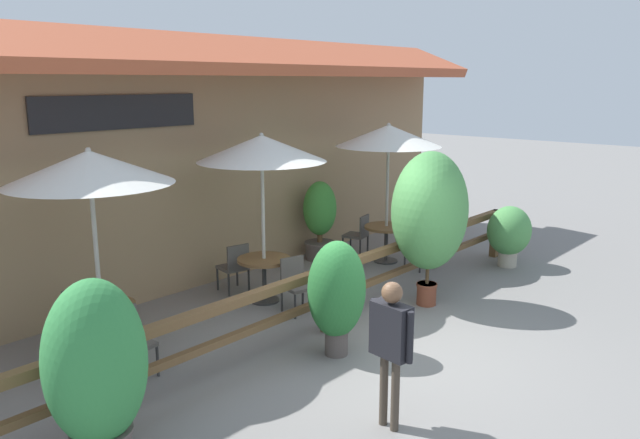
{
  "coord_description": "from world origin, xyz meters",
  "views": [
    {
      "loc": [
        -6.23,
        -4.3,
        3.45
      ],
      "look_at": [
        0.43,
        1.56,
        1.47
      ],
      "focal_mm": 35.0,
      "sensor_mm": 36.0,
      "label": 1
    }
  ],
  "objects": [
    {
      "name": "potted_plant_tall_tropical",
      "position": [
        -3.72,
        0.55,
        0.95
      ],
      "size": [
        0.92,
        0.83,
        1.79
      ],
      "color": "#564C47",
      "rests_on": "ground"
    },
    {
      "name": "patio_umbrella_middle",
      "position": [
        0.28,
        2.61,
        2.44
      ],
      "size": [
        1.99,
        1.99,
        2.68
      ],
      "color": "#B7B2A8",
      "rests_on": "ground"
    },
    {
      "name": "potted_plant_corner_fern",
      "position": [
        1.86,
        0.59,
        1.49
      ],
      "size": [
        1.26,
        1.13,
        2.42
      ],
      "color": "brown",
      "rests_on": "ground"
    },
    {
      "name": "potted_plant_entrance_palm",
      "position": [
        2.68,
        3.55,
        0.84
      ],
      "size": [
        0.69,
        0.62,
        1.55
      ],
      "color": "#564C47",
      "rests_on": "ground"
    },
    {
      "name": "chair_middle_wallside",
      "position": [
        0.27,
        3.31,
        0.46
      ],
      "size": [
        0.49,
        0.49,
        0.83
      ],
      "rotation": [
        0.0,
        0.0,
        2.95
      ],
      "color": "#514C47",
      "rests_on": "ground"
    },
    {
      "name": "chair_near_streetside",
      "position": [
        -2.56,
        1.93,
        0.46
      ],
      "size": [
        0.44,
        0.44,
        0.83
      ],
      "rotation": [
        0.0,
        0.0,
        0.06
      ],
      "color": "#514C47",
      "rests_on": "ground"
    },
    {
      "name": "chair_far_wallside",
      "position": [
        3.39,
        3.14,
        0.46
      ],
      "size": [
        0.51,
        0.51,
        0.83
      ],
      "rotation": [
        0.0,
        0.0,
        3.39
      ],
      "color": "#514C47",
      "rests_on": "ground"
    },
    {
      "name": "chair_far_streetside",
      "position": [
        3.45,
        1.79,
        0.46
      ],
      "size": [
        0.49,
        0.49,
        0.83
      ],
      "rotation": [
        0.0,
        0.0,
        -0.17
      ],
      "color": "#514C47",
      "rests_on": "ground"
    },
    {
      "name": "potted_plant_broad_leaf",
      "position": [
        -0.48,
        0.48,
        0.85
      ],
      "size": [
        0.78,
        0.71,
        1.51
      ],
      "color": "#564C47",
      "rests_on": "ground"
    },
    {
      "name": "patio_railing",
      "position": [
        0.0,
        1.05,
        0.7
      ],
      "size": [
        10.4,
        0.14,
        0.95
      ],
      "color": "brown",
      "rests_on": "ground"
    },
    {
      "name": "building_facade",
      "position": [
        -0.0,
        4.1,
        2.17
      ],
      "size": [
        14.28,
        1.49,
        4.23
      ],
      "color": "#997A56",
      "rests_on": "ground"
    },
    {
      "name": "patio_umbrella_far",
      "position": [
        3.39,
        2.46,
        2.44
      ],
      "size": [
        1.99,
        1.99,
        2.68
      ],
      "color": "#B7B2A8",
      "rests_on": "ground"
    },
    {
      "name": "dining_table_middle",
      "position": [
        0.28,
        2.61,
        0.57
      ],
      "size": [
        0.85,
        0.85,
        0.71
      ],
      "color": "brown",
      "rests_on": "ground"
    },
    {
      "name": "patio_umbrella_near",
      "position": [
        -2.53,
        2.6,
        2.44
      ],
      "size": [
        1.99,
        1.99,
        2.68
      ],
      "color": "#B7B2A8",
      "rests_on": "ground"
    },
    {
      "name": "ground_plane",
      "position": [
        0.0,
        0.0,
        0.0
      ],
      "size": [
        60.0,
        60.0,
        0.0
      ],
      "primitive_type": "plane",
      "color": "slate"
    },
    {
      "name": "potted_plant_small_flowering",
      "position": [
        4.67,
        0.55,
        0.66
      ],
      "size": [
        0.89,
        0.8,
        1.16
      ],
      "color": "#B7AD99",
      "rests_on": "ground"
    },
    {
      "name": "pedestrian",
      "position": [
        -1.46,
        -1.03,
        0.99
      ],
      "size": [
        0.24,
        0.54,
        1.55
      ],
      "rotation": [
        0.0,
        0.0,
        -1.69
      ],
      "color": "#42382D",
      "rests_on": "ground"
    },
    {
      "name": "dining_table_far",
      "position": [
        3.39,
        2.46,
        0.57
      ],
      "size": [
        0.85,
        0.85,
        0.71
      ],
      "color": "brown",
      "rests_on": "ground"
    },
    {
      "name": "chair_near_wallside",
      "position": [
        -2.56,
        3.26,
        0.46
      ],
      "size": [
        0.43,
        0.43,
        0.83
      ],
      "rotation": [
        0.0,
        0.0,
        3.16
      ],
      "color": "#514C47",
      "rests_on": "ground"
    },
    {
      "name": "dining_table_near",
      "position": [
        -2.53,
        2.6,
        0.57
      ],
      "size": [
        0.85,
        0.85,
        0.71
      ],
      "color": "brown",
      "rests_on": "ground"
    },
    {
      "name": "chair_middle_streetside",
      "position": [
        0.3,
        1.92,
        0.46
      ],
      "size": [
        0.51,
        0.51,
        0.83
      ],
      "rotation": [
        0.0,
        0.0,
        -0.25
      ],
      "color": "#514C47",
      "rests_on": "ground"
    }
  ]
}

